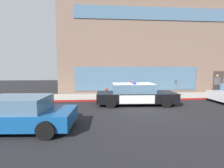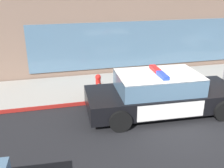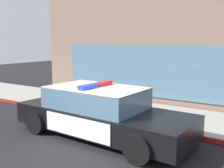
{
  "view_description": "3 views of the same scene",
  "coord_description": "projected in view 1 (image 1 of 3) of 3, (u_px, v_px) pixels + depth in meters",
  "views": [
    {
      "loc": [
        -2.72,
        -9.56,
        2.37
      ],
      "look_at": [
        -1.85,
        1.21,
        1.33
      ],
      "focal_mm": 26.16,
      "sensor_mm": 36.0,
      "label": 1
    },
    {
      "loc": [
        -3.82,
        -6.39,
        4.11
      ],
      "look_at": [
        -1.96,
        1.21,
        1.03
      ],
      "focal_mm": 41.33,
      "sensor_mm": 36.0,
      "label": 2
    },
    {
      "loc": [
        3.77,
        -4.95,
        2.62
      ],
      "look_at": [
        -0.65,
        1.92,
        1.31
      ],
      "focal_mm": 42.12,
      "sensor_mm": 36.0,
      "label": 3
    }
  ],
  "objects": [
    {
      "name": "ground",
      "position": [
        144.0,
        107.0,
        9.93
      ],
      "size": [
        48.0,
        48.0,
        0.0
      ],
      "primitive_type": "plane",
      "color": "black"
    },
    {
      "name": "sidewalk",
      "position": [
        132.0,
        97.0,
        13.28
      ],
      "size": [
        48.0,
        2.83,
        0.15
      ],
      "primitive_type": "cube",
      "color": "#A39E93",
      "rests_on": "ground"
    },
    {
      "name": "curb_red_paint",
      "position": [
        136.0,
        100.0,
        11.87
      ],
      "size": [
        28.8,
        0.04,
        0.14
      ],
      "primitive_type": "cube",
      "color": "maroon",
      "rests_on": "ground"
    },
    {
      "name": "storefront_building",
      "position": [
        146.0,
        47.0,
        19.53
      ],
      "size": [
        18.41,
        10.22,
        9.9
      ],
      "color": "#7A6051",
      "rests_on": "ground"
    },
    {
      "name": "police_cruiser",
      "position": [
        135.0,
        94.0,
        10.68
      ],
      "size": [
        5.16,
        2.26,
        1.49
      ],
      "rotation": [
        0.0,
        0.0,
        -0.04
      ],
      "color": "black",
      "rests_on": "ground"
    },
    {
      "name": "fire_hydrant",
      "position": [
        107.0,
        93.0,
        12.37
      ],
      "size": [
        0.34,
        0.39,
        0.73
      ],
      "color": "red",
      "rests_on": "sidewalk"
    },
    {
      "name": "car_far_lane",
      "position": [
        18.0,
        113.0,
        6.28
      ],
      "size": [
        4.33,
        2.3,
        1.29
      ],
      "rotation": [
        0.0,
        0.0,
        3.08
      ],
      "color": "#144C8C",
      "rests_on": "ground"
    },
    {
      "name": "pedestrian_on_sidewalk",
      "position": [
        217.0,
        85.0,
        13.6
      ],
      "size": [
        0.28,
        0.4,
        1.71
      ],
      "rotation": [
        0.0,
        0.0,
        6.27
      ],
      "color": "#23232D",
      "rests_on": "sidewalk"
    },
    {
      "name": "parking_meter",
      "position": [
        176.0,
        85.0,
        12.37
      ],
      "size": [
        0.12,
        0.18,
        1.34
      ],
      "color": "slate",
      "rests_on": "sidewalk"
    }
  ]
}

